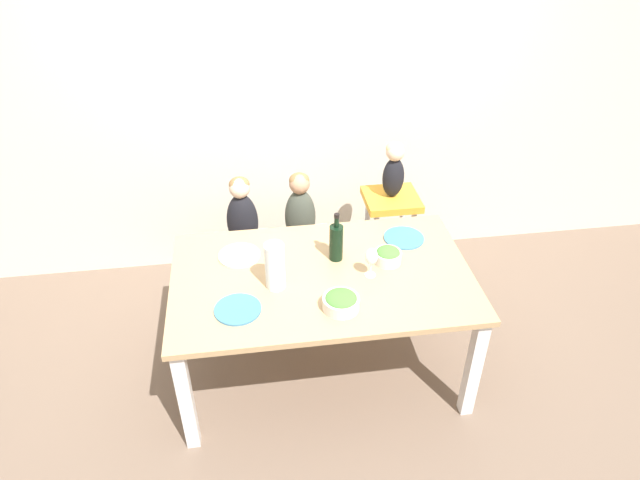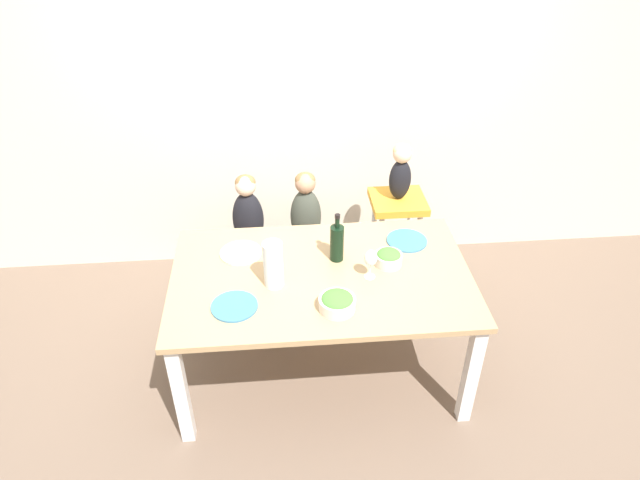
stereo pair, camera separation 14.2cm
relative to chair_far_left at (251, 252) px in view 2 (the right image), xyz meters
name	(u,v)px [view 2 (the right image)]	position (x,y,z in m)	size (l,w,h in m)	color
ground_plane	(321,367)	(0.42, -0.76, -0.37)	(14.00, 14.00, 0.00)	#705B4C
wall_back	(305,88)	(0.42, 0.50, 0.98)	(10.00, 0.06, 2.70)	beige
dining_table	(321,287)	(0.42, -0.76, 0.28)	(1.66, 1.01, 0.74)	tan
chair_far_left	(251,252)	(0.00, 0.00, 0.00)	(0.43, 0.40, 0.44)	silver
chair_far_center	(306,249)	(0.39, 0.00, 0.00)	(0.43, 0.40, 0.44)	silver
chair_right_highchair	(396,219)	(1.01, 0.00, 0.21)	(0.36, 0.34, 0.75)	silver
person_child_left	(248,211)	(0.00, 0.00, 0.33)	(0.21, 0.16, 0.52)	black
person_child_center	(306,208)	(0.39, 0.00, 0.33)	(0.21, 0.16, 0.52)	#3D4238
person_baby_right	(401,169)	(1.01, 0.00, 0.60)	(0.14, 0.13, 0.39)	black
wine_bottle	(337,242)	(0.52, -0.62, 0.48)	(0.08, 0.08, 0.30)	black
paper_towel_roll	(273,265)	(0.16, -0.82, 0.50)	(0.11, 0.11, 0.27)	white
wine_glass_near	(371,259)	(0.69, -0.80, 0.49)	(0.07, 0.07, 0.18)	white
salad_bowl_large	(337,302)	(0.48, -1.05, 0.41)	(0.19, 0.19, 0.09)	silver
salad_bowl_small	(389,258)	(0.81, -0.69, 0.41)	(0.16, 0.16, 0.09)	silver
dinner_plate_front_left	(234,306)	(-0.05, -0.99, 0.37)	(0.24, 0.24, 0.01)	teal
dinner_plate_back_left	(241,253)	(-0.03, -0.52, 0.37)	(0.24, 0.24, 0.01)	silver
dinner_plate_back_right	(407,241)	(0.96, -0.48, 0.37)	(0.24, 0.24, 0.01)	teal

